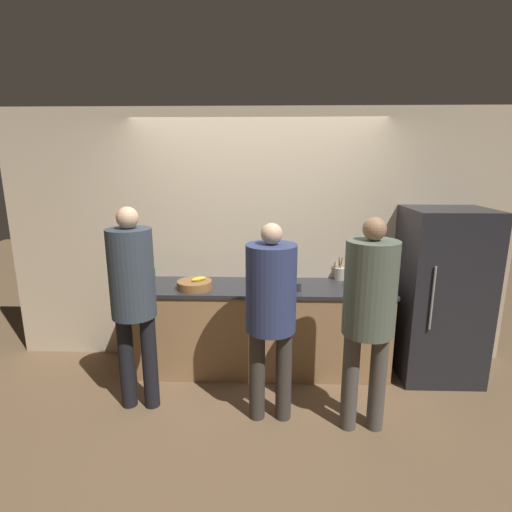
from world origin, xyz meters
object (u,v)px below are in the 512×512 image
(person_right, at_px, (369,305))
(utensil_crock, at_px, (340,273))
(person_center, at_px, (271,304))
(cup_black, at_px, (297,287))
(bottle_dark, at_px, (280,279))
(bottle_green, at_px, (151,273))
(cup_red, at_px, (350,283))
(person_left, at_px, (133,291))
(fruit_bowl, at_px, (195,285))
(bottle_clear, at_px, (135,280))
(refrigerator, at_px, (440,294))

(person_right, bearing_deg, utensil_crock, 90.74)
(person_center, distance_m, utensil_crock, 1.27)
(person_right, xyz_separation_m, cup_black, (-0.48, 0.77, -0.11))
(utensil_crock, distance_m, bottle_dark, 0.65)
(bottle_green, bearing_deg, utensil_crock, 1.31)
(bottle_green, bearing_deg, cup_red, -5.47)
(bottle_dark, bearing_deg, person_left, -149.55)
(fruit_bowl, height_order, bottle_clear, bottle_clear)
(person_right, xyz_separation_m, fruit_bowl, (-1.46, 0.80, -0.11))
(person_right, height_order, cup_black, person_right)
(refrigerator, bearing_deg, person_left, -167.02)
(utensil_crock, bearing_deg, person_right, -89.26)
(bottle_dark, bearing_deg, refrigerator, -2.92)
(person_left, bearing_deg, bottle_clear, 106.93)
(person_left, height_order, utensil_crock, person_left)
(cup_black, bearing_deg, bottle_clear, 177.05)
(person_left, height_order, cup_black, person_left)
(refrigerator, xyz_separation_m, person_right, (-0.91, -0.88, 0.21))
(utensil_crock, xyz_separation_m, bottle_clear, (-2.03, -0.30, 0.00))
(person_right, bearing_deg, cup_black, 121.79)
(person_center, relative_size, cup_red, 18.81)
(refrigerator, relative_size, bottle_clear, 9.61)
(utensil_crock, height_order, bottle_clear, utensil_crock)
(utensil_crock, distance_m, bottle_green, 1.95)
(utensil_crock, relative_size, bottle_dark, 1.59)
(refrigerator, relative_size, bottle_green, 10.37)
(fruit_bowl, height_order, bottle_dark, bottle_dark)
(bottle_clear, height_order, bottle_green, bottle_clear)
(person_right, distance_m, cup_red, 0.92)
(person_left, relative_size, person_center, 1.06)
(person_left, distance_m, bottle_dark, 1.42)
(bottle_clear, bearing_deg, cup_red, 1.71)
(person_center, bearing_deg, cup_red, 46.09)
(refrigerator, bearing_deg, person_right, -136.06)
(bottle_dark, bearing_deg, utensil_crock, 17.47)
(refrigerator, bearing_deg, person_center, -154.87)
(refrigerator, xyz_separation_m, person_left, (-2.77, -0.64, 0.22))
(bottle_clear, distance_m, cup_red, 2.10)
(person_center, distance_m, bottle_dark, 0.86)
(refrigerator, xyz_separation_m, utensil_crock, (-0.93, 0.28, 0.13))
(fruit_bowl, relative_size, utensil_crock, 1.38)
(fruit_bowl, relative_size, cup_red, 3.80)
(bottle_green, xyz_separation_m, cup_black, (1.48, -0.34, -0.02))
(person_center, bearing_deg, bottle_dark, 83.77)
(person_left, bearing_deg, person_right, -7.32)
(cup_red, bearing_deg, refrigerator, -2.55)
(fruit_bowl, relative_size, cup_black, 4.23)
(fruit_bowl, height_order, bottle_green, bottle_green)
(bottle_clear, bearing_deg, bottle_dark, 4.19)
(bottle_dark, height_order, bottle_green, bottle_green)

